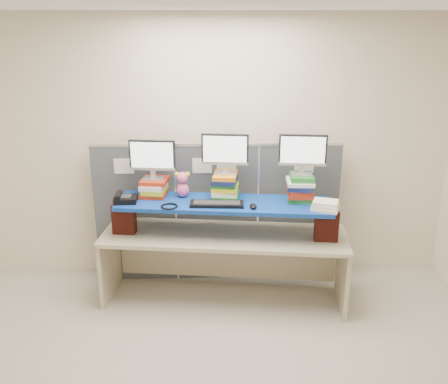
{
  "coord_description": "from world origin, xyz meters",
  "views": [
    {
      "loc": [
        -0.04,
        -3.16,
        2.73
      ],
      "look_at": [
        0.06,
        1.32,
        1.16
      ],
      "focal_mm": 40.0,
      "sensor_mm": 36.0,
      "label": 1
    }
  ],
  "objects_px": {
    "desk_phone": "(125,198)",
    "desk": "(224,247)",
    "blue_board": "(224,204)",
    "monitor_left": "(152,157)",
    "monitor_center": "(225,151)",
    "monitor_right": "(303,152)",
    "keyboard": "(217,204)"
  },
  "relations": [
    {
      "from": "monitor_center",
      "to": "desk",
      "type": "bearing_deg",
      "value": -89.69
    },
    {
      "from": "blue_board",
      "to": "keyboard",
      "type": "relative_size",
      "value": 4.02
    },
    {
      "from": "monitor_center",
      "to": "keyboard",
      "type": "height_order",
      "value": "monitor_center"
    },
    {
      "from": "desk",
      "to": "blue_board",
      "type": "height_order",
      "value": "blue_board"
    },
    {
      "from": "blue_board",
      "to": "monitor_left",
      "type": "height_order",
      "value": "monitor_left"
    },
    {
      "from": "monitor_right",
      "to": "desk_phone",
      "type": "height_order",
      "value": "monitor_right"
    },
    {
      "from": "monitor_center",
      "to": "keyboard",
      "type": "bearing_deg",
      "value": -104.84
    },
    {
      "from": "monitor_right",
      "to": "monitor_center",
      "type": "bearing_deg",
      "value": 180.0
    },
    {
      "from": "keyboard",
      "to": "desk_phone",
      "type": "height_order",
      "value": "desk_phone"
    },
    {
      "from": "keyboard",
      "to": "desk_phone",
      "type": "relative_size",
      "value": 2.31
    },
    {
      "from": "monitor_right",
      "to": "monitor_left",
      "type": "bearing_deg",
      "value": 180.0
    },
    {
      "from": "monitor_center",
      "to": "monitor_right",
      "type": "xyz_separation_m",
      "value": [
        0.73,
        -0.08,
        0.01
      ]
    },
    {
      "from": "monitor_center",
      "to": "monitor_right",
      "type": "height_order",
      "value": "monitor_right"
    },
    {
      "from": "desk",
      "to": "monitor_left",
      "type": "xyz_separation_m",
      "value": [
        -0.69,
        0.2,
        0.88
      ]
    },
    {
      "from": "desk",
      "to": "blue_board",
      "type": "distance_m",
      "value": 0.46
    },
    {
      "from": "desk_phone",
      "to": "monitor_center",
      "type": "bearing_deg",
      "value": 3.43
    },
    {
      "from": "monitor_left",
      "to": "monitor_right",
      "type": "height_order",
      "value": "monitor_right"
    },
    {
      "from": "monitor_left",
      "to": "monitor_center",
      "type": "xyz_separation_m",
      "value": [
        0.7,
        -0.08,
        0.07
      ]
    },
    {
      "from": "keyboard",
      "to": "desk",
      "type": "bearing_deg",
      "value": 56.7
    },
    {
      "from": "monitor_left",
      "to": "monitor_center",
      "type": "height_order",
      "value": "monitor_center"
    },
    {
      "from": "blue_board",
      "to": "keyboard",
      "type": "bearing_deg",
      "value": -120.28
    },
    {
      "from": "desk",
      "to": "monitor_center",
      "type": "height_order",
      "value": "monitor_center"
    },
    {
      "from": "monitor_left",
      "to": "keyboard",
      "type": "xyz_separation_m",
      "value": [
        0.62,
        -0.29,
        -0.38
      ]
    },
    {
      "from": "blue_board",
      "to": "monitor_right",
      "type": "distance_m",
      "value": 0.89
    },
    {
      "from": "blue_board",
      "to": "monitor_left",
      "type": "relative_size",
      "value": 4.57
    },
    {
      "from": "monitor_right",
      "to": "desk_phone",
      "type": "relative_size",
      "value": 2.03
    },
    {
      "from": "monitor_right",
      "to": "keyboard",
      "type": "bearing_deg",
      "value": -164.51
    },
    {
      "from": "desk_phone",
      "to": "desk",
      "type": "bearing_deg",
      "value": -3.57
    },
    {
      "from": "desk",
      "to": "monitor_right",
      "type": "xyz_separation_m",
      "value": [
        0.74,
        0.04,
        0.96
      ]
    },
    {
      "from": "desk",
      "to": "keyboard",
      "type": "relative_size",
      "value": 4.8
    },
    {
      "from": "desk",
      "to": "monitor_center",
      "type": "xyz_separation_m",
      "value": [
        0.01,
        0.12,
        0.95
      ]
    },
    {
      "from": "desk",
      "to": "desk_phone",
      "type": "height_order",
      "value": "desk_phone"
    }
  ]
}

